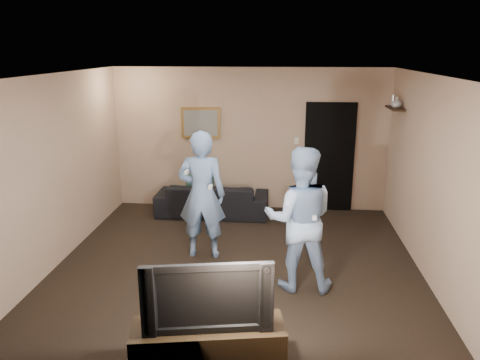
# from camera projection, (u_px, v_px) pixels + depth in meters

# --- Properties ---
(ground) EXTENTS (5.00, 5.00, 0.00)m
(ground) POSITION_uv_depth(u_px,v_px,m) (237.00, 265.00, 6.54)
(ground) COLOR black
(ground) RESTS_ON ground
(ceiling) EXTENTS (5.00, 5.00, 0.04)m
(ceiling) POSITION_uv_depth(u_px,v_px,m) (237.00, 75.00, 5.83)
(ceiling) COLOR silver
(ceiling) RESTS_ON wall_back
(wall_back) EXTENTS (5.00, 0.04, 2.60)m
(wall_back) POSITION_uv_depth(u_px,v_px,m) (250.00, 140.00, 8.58)
(wall_back) COLOR tan
(wall_back) RESTS_ON ground
(wall_front) EXTENTS (5.00, 0.04, 2.60)m
(wall_front) POSITION_uv_depth(u_px,v_px,m) (208.00, 256.00, 3.79)
(wall_front) COLOR tan
(wall_front) RESTS_ON ground
(wall_left) EXTENTS (0.04, 5.00, 2.60)m
(wall_left) POSITION_uv_depth(u_px,v_px,m) (55.00, 171.00, 6.40)
(wall_left) COLOR tan
(wall_left) RESTS_ON ground
(wall_right) EXTENTS (0.04, 5.00, 2.60)m
(wall_right) POSITION_uv_depth(u_px,v_px,m) (431.00, 180.00, 5.97)
(wall_right) COLOR tan
(wall_right) RESTS_ON ground
(sofa) EXTENTS (2.00, 0.80, 0.58)m
(sofa) POSITION_uv_depth(u_px,v_px,m) (212.00, 199.00, 8.45)
(sofa) COLOR black
(sofa) RESTS_ON ground
(throw_pillow) EXTENTS (0.49, 0.22, 0.48)m
(throw_pillow) POSITION_uv_depth(u_px,v_px,m) (200.00, 189.00, 8.41)
(throw_pillow) COLOR #164437
(throw_pillow) RESTS_ON sofa
(painting_frame) EXTENTS (0.72, 0.05, 0.57)m
(painting_frame) POSITION_uv_depth(u_px,v_px,m) (201.00, 123.00, 8.55)
(painting_frame) COLOR olive
(painting_frame) RESTS_ON wall_back
(painting_canvas) EXTENTS (0.62, 0.01, 0.47)m
(painting_canvas) POSITION_uv_depth(u_px,v_px,m) (201.00, 123.00, 8.53)
(painting_canvas) COLOR slate
(painting_canvas) RESTS_ON painting_frame
(doorway) EXTENTS (0.90, 0.06, 2.00)m
(doorway) POSITION_uv_depth(u_px,v_px,m) (329.00, 157.00, 8.51)
(doorway) COLOR black
(doorway) RESTS_ON ground
(light_switch) EXTENTS (0.08, 0.02, 0.12)m
(light_switch) POSITION_uv_depth(u_px,v_px,m) (296.00, 141.00, 8.49)
(light_switch) COLOR silver
(light_switch) RESTS_ON wall_back
(wall_shelf) EXTENTS (0.20, 0.60, 0.03)m
(wall_shelf) POSITION_uv_depth(u_px,v_px,m) (395.00, 108.00, 7.52)
(wall_shelf) COLOR black
(wall_shelf) RESTS_ON wall_right
(shelf_vase) EXTENTS (0.20, 0.20, 0.17)m
(shelf_vase) POSITION_uv_depth(u_px,v_px,m) (397.00, 102.00, 7.43)
(shelf_vase) COLOR #B0B1B5
(shelf_vase) RESTS_ON wall_shelf
(shelf_figurine) EXTENTS (0.06, 0.06, 0.18)m
(shelf_figurine) POSITION_uv_depth(u_px,v_px,m) (393.00, 100.00, 7.66)
(shelf_figurine) COLOR silver
(shelf_figurine) RESTS_ON wall_shelf
(tv_console) EXTENTS (1.45, 0.68, 0.50)m
(tv_console) POSITION_uv_depth(u_px,v_px,m) (209.00, 349.00, 4.31)
(tv_console) COLOR black
(tv_console) RESTS_ON ground
(television) EXTENTS (1.16, 0.35, 0.66)m
(television) POSITION_uv_depth(u_px,v_px,m) (207.00, 293.00, 4.15)
(television) COLOR black
(television) RESTS_ON tv_console
(wii_player_left) EXTENTS (0.68, 0.52, 1.85)m
(wii_player_left) POSITION_uv_depth(u_px,v_px,m) (202.00, 195.00, 6.61)
(wii_player_left) COLOR #7093C2
(wii_player_left) RESTS_ON ground
(wii_player_right) EXTENTS (0.88, 0.69, 1.81)m
(wii_player_right) POSITION_uv_depth(u_px,v_px,m) (300.00, 219.00, 5.72)
(wii_player_right) COLOR #96B6DB
(wii_player_right) RESTS_ON ground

